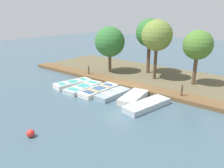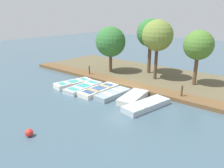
{
  "view_description": "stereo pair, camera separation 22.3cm",
  "coord_description": "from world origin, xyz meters",
  "px_view_note": "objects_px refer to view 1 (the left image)",
  "views": [
    {
      "loc": [
        13.36,
        9.89,
        5.9
      ],
      "look_at": [
        0.81,
        -0.12,
        0.65
      ],
      "focal_mm": 35.0,
      "sensor_mm": 36.0,
      "label": 1
    },
    {
      "loc": [
        13.22,
        10.07,
        5.9
      ],
      "look_at": [
        0.81,
        -0.12,
        0.65
      ],
      "focal_mm": 35.0,
      "sensor_mm": 36.0,
      "label": 2
    }
  ],
  "objects_px": {
    "mooring_post_near": "(89,71)",
    "rowboat_5": "(147,105)",
    "rowboat_4": "(133,97)",
    "park_tree_left": "(150,33)",
    "rowboat_1": "(83,88)",
    "buoy": "(31,133)",
    "park_tree_right": "(198,45)",
    "rowboat_3": "(113,94)",
    "park_tree_center": "(157,36)",
    "rowboat_0": "(73,83)",
    "mooring_post_far": "(182,92)",
    "park_tree_far_left": "(110,42)",
    "rowboat_2": "(99,90)"
  },
  "relations": [
    {
      "from": "mooring_post_near",
      "to": "rowboat_5",
      "type": "bearing_deg",
      "value": 70.85
    },
    {
      "from": "rowboat_4",
      "to": "park_tree_left",
      "type": "bearing_deg",
      "value": -167.25
    },
    {
      "from": "rowboat_1",
      "to": "buoy",
      "type": "bearing_deg",
      "value": 22.77
    },
    {
      "from": "park_tree_right",
      "to": "buoy",
      "type": "bearing_deg",
      "value": -15.21
    },
    {
      "from": "rowboat_3",
      "to": "park_tree_center",
      "type": "bearing_deg",
      "value": 179.08
    },
    {
      "from": "rowboat_0",
      "to": "rowboat_3",
      "type": "distance_m",
      "value": 4.18
    },
    {
      "from": "rowboat_0",
      "to": "mooring_post_far",
      "type": "relative_size",
      "value": 2.98
    },
    {
      "from": "park_tree_far_left",
      "to": "rowboat_3",
      "type": "bearing_deg",
      "value": 41.1
    },
    {
      "from": "rowboat_3",
      "to": "park_tree_right",
      "type": "height_order",
      "value": "park_tree_right"
    },
    {
      "from": "rowboat_1",
      "to": "park_tree_far_left",
      "type": "height_order",
      "value": "park_tree_far_left"
    },
    {
      "from": "rowboat_2",
      "to": "rowboat_1",
      "type": "bearing_deg",
      "value": -74.49
    },
    {
      "from": "rowboat_4",
      "to": "rowboat_2",
      "type": "bearing_deg",
      "value": -92.75
    },
    {
      "from": "mooring_post_far",
      "to": "rowboat_2",
      "type": "bearing_deg",
      "value": -65.53
    },
    {
      "from": "rowboat_4",
      "to": "park_tree_center",
      "type": "relative_size",
      "value": 0.56
    },
    {
      "from": "mooring_post_near",
      "to": "park_tree_right",
      "type": "distance_m",
      "value": 9.91
    },
    {
      "from": "rowboat_4",
      "to": "park_tree_far_left",
      "type": "relative_size",
      "value": 0.64
    },
    {
      "from": "buoy",
      "to": "park_tree_far_left",
      "type": "relative_size",
      "value": 0.09
    },
    {
      "from": "rowboat_4",
      "to": "park_tree_far_left",
      "type": "bearing_deg",
      "value": -136.97
    },
    {
      "from": "rowboat_0",
      "to": "park_tree_far_left",
      "type": "relative_size",
      "value": 0.71
    },
    {
      "from": "rowboat_0",
      "to": "rowboat_4",
      "type": "bearing_deg",
      "value": 106.98
    },
    {
      "from": "park_tree_right",
      "to": "mooring_post_far",
      "type": "bearing_deg",
      "value": 6.16
    },
    {
      "from": "rowboat_5",
      "to": "park_tree_right",
      "type": "height_order",
      "value": "park_tree_right"
    },
    {
      "from": "rowboat_5",
      "to": "park_tree_left",
      "type": "height_order",
      "value": "park_tree_left"
    },
    {
      "from": "rowboat_0",
      "to": "park_tree_left",
      "type": "relative_size",
      "value": 0.61
    },
    {
      "from": "buoy",
      "to": "park_tree_center",
      "type": "height_order",
      "value": "park_tree_center"
    },
    {
      "from": "rowboat_1",
      "to": "park_tree_right",
      "type": "height_order",
      "value": "park_tree_right"
    },
    {
      "from": "mooring_post_near",
      "to": "park_tree_far_left",
      "type": "bearing_deg",
      "value": 163.57
    },
    {
      "from": "rowboat_1",
      "to": "park_tree_left",
      "type": "xyz_separation_m",
      "value": [
        -7.41,
        1.67,
        3.85
      ]
    },
    {
      "from": "rowboat_2",
      "to": "buoy",
      "type": "bearing_deg",
      "value": 14.72
    },
    {
      "from": "rowboat_2",
      "to": "park_tree_right",
      "type": "height_order",
      "value": "park_tree_right"
    },
    {
      "from": "buoy",
      "to": "park_tree_left",
      "type": "distance_m",
      "value": 14.57
    },
    {
      "from": "park_tree_left",
      "to": "rowboat_1",
      "type": "bearing_deg",
      "value": -12.71
    },
    {
      "from": "mooring_post_near",
      "to": "park_tree_far_left",
      "type": "xyz_separation_m",
      "value": [
        -2.36,
        0.7,
        2.62
      ]
    },
    {
      "from": "mooring_post_near",
      "to": "park_tree_center",
      "type": "xyz_separation_m",
      "value": [
        -3.0,
        5.43,
        3.46
      ]
    },
    {
      "from": "rowboat_4",
      "to": "park_tree_right",
      "type": "xyz_separation_m",
      "value": [
        -5.81,
        2.21,
        3.2
      ]
    },
    {
      "from": "rowboat_5",
      "to": "buoy",
      "type": "distance_m",
      "value": 7.25
    },
    {
      "from": "rowboat_1",
      "to": "rowboat_4",
      "type": "xyz_separation_m",
      "value": [
        -0.67,
        4.36,
        0.03
      ]
    },
    {
      "from": "rowboat_3",
      "to": "mooring_post_far",
      "type": "height_order",
      "value": "mooring_post_far"
    },
    {
      "from": "rowboat_3",
      "to": "rowboat_1",
      "type": "bearing_deg",
      "value": -79.48
    },
    {
      "from": "rowboat_2",
      "to": "mooring_post_near",
      "type": "height_order",
      "value": "mooring_post_near"
    },
    {
      "from": "mooring_post_far",
      "to": "park_tree_right",
      "type": "xyz_separation_m",
      "value": [
        -3.59,
        -0.39,
        2.86
      ]
    },
    {
      "from": "mooring_post_far",
      "to": "buoy",
      "type": "distance_m",
      "value": 10.27
    },
    {
      "from": "park_tree_far_left",
      "to": "park_tree_left",
      "type": "bearing_deg",
      "value": 124.02
    },
    {
      "from": "mooring_post_near",
      "to": "mooring_post_far",
      "type": "height_order",
      "value": "same"
    },
    {
      "from": "rowboat_1",
      "to": "rowboat_5",
      "type": "relative_size",
      "value": 0.93
    },
    {
      "from": "rowboat_2",
      "to": "rowboat_3",
      "type": "distance_m",
      "value": 1.42
    },
    {
      "from": "rowboat_5",
      "to": "park_tree_far_left",
      "type": "xyz_separation_m",
      "value": [
        -5.13,
        -7.28,
        2.98
      ]
    },
    {
      "from": "rowboat_5",
      "to": "park_tree_center",
      "type": "bearing_deg",
      "value": -144.22
    },
    {
      "from": "park_tree_left",
      "to": "rowboat_0",
      "type": "bearing_deg",
      "value": -22.95
    },
    {
      "from": "rowboat_3",
      "to": "park_tree_left",
      "type": "relative_size",
      "value": 0.55
    }
  ]
}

